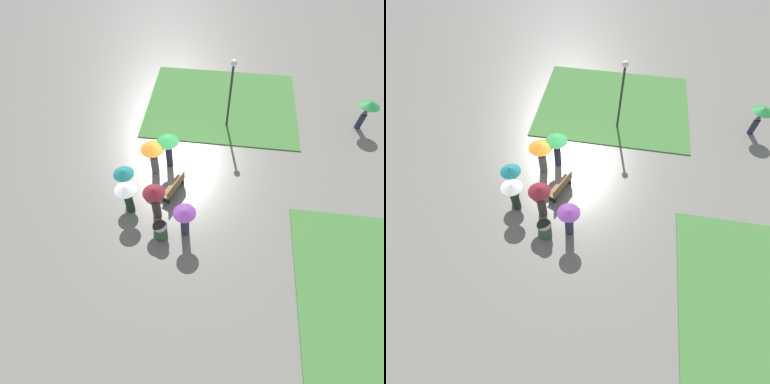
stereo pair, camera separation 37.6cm
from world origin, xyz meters
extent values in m
plane|color=slate|center=(0.00, 0.00, 0.00)|extent=(90.00, 90.00, 0.00)
cube|color=#427A38|center=(-5.63, 1.78, 0.03)|extent=(7.02, 8.98, 0.06)
cube|color=#427A38|center=(6.50, 8.31, 0.03)|extent=(9.64, 5.76, 0.06)
cube|color=brown|center=(1.36, -0.11, 0.42)|extent=(1.57, 0.97, 0.05)
cube|color=brown|center=(1.43, 0.06, 0.68)|extent=(1.42, 0.63, 0.45)
cube|color=#232326|center=(0.75, 0.15, 0.20)|extent=(0.22, 0.38, 0.40)
cube|color=#232326|center=(1.97, -0.36, 0.20)|extent=(0.22, 0.38, 0.40)
cylinder|color=#2D2D30|center=(-3.75, 2.18, 1.86)|extent=(0.12, 0.12, 3.72)
sphere|color=white|center=(-3.75, 2.18, 3.88)|extent=(0.32, 0.32, 0.32)
cylinder|color=#335638|center=(3.79, -0.25, 0.42)|extent=(0.57, 0.57, 0.83)
cylinder|color=black|center=(3.79, -0.25, 0.85)|extent=(0.62, 0.62, 0.03)
cylinder|color=#47382D|center=(2.74, -0.62, 0.59)|extent=(0.54, 0.54, 1.17)
sphere|color=brown|center=(2.74, -0.62, 1.27)|extent=(0.20, 0.20, 0.20)
cylinder|color=#4C4C4F|center=(2.74, -0.62, 1.55)|extent=(0.02, 0.02, 0.35)
cone|color=maroon|center=(2.74, -0.62, 1.86)|extent=(0.96, 0.96, 0.28)
cylinder|color=#1E3328|center=(2.60, -1.90, 0.49)|extent=(0.38, 0.38, 0.98)
sphere|color=beige|center=(2.60, -1.90, 1.08)|extent=(0.21, 0.21, 0.21)
cylinder|color=#4C4C4F|center=(2.60, -1.90, 1.36)|extent=(0.02, 0.02, 0.35)
cone|color=white|center=(2.60, -1.90, 1.66)|extent=(0.95, 0.95, 0.23)
cylinder|color=#282D47|center=(3.46, 0.76, 0.51)|extent=(0.52, 0.52, 1.02)
sphere|color=brown|center=(3.46, 0.76, 1.12)|extent=(0.20, 0.20, 0.20)
cylinder|color=#4C4C4F|center=(3.46, 0.76, 1.39)|extent=(0.02, 0.02, 0.35)
cone|color=#703389|center=(3.46, 0.76, 1.66)|extent=(0.95, 0.95, 0.19)
cylinder|color=#282D47|center=(-0.35, -0.57, 0.56)|extent=(0.46, 0.46, 1.11)
sphere|color=tan|center=(-0.35, -0.57, 1.22)|extent=(0.21, 0.21, 0.21)
cylinder|color=#4C4C4F|center=(-0.35, -0.57, 1.50)|extent=(0.02, 0.02, 0.35)
cone|color=#237A38|center=(-0.35, -0.57, 1.79)|extent=(1.07, 1.07, 0.23)
cylinder|color=slate|center=(0.18, -1.21, 0.53)|extent=(0.45, 0.45, 1.05)
sphere|color=brown|center=(0.18, -1.21, 1.16)|extent=(0.23, 0.23, 0.23)
cylinder|color=#4C4C4F|center=(0.18, -1.21, 1.45)|extent=(0.02, 0.02, 0.35)
cone|color=orange|center=(0.18, -1.21, 1.75)|extent=(1.13, 1.13, 0.25)
cylinder|color=#1E3328|center=(1.79, -2.19, 0.50)|extent=(0.36, 0.36, 1.00)
sphere|color=brown|center=(1.79, -2.19, 1.11)|extent=(0.22, 0.22, 0.22)
cylinder|color=#4C4C4F|center=(1.79, -2.19, 1.40)|extent=(0.02, 0.02, 0.35)
cone|color=#197075|center=(1.79, -2.19, 1.70)|extent=(0.93, 0.93, 0.26)
cylinder|color=#282D47|center=(-4.51, 9.66, 0.48)|extent=(0.44, 0.44, 0.95)
sphere|color=brown|center=(-4.51, 9.66, 1.06)|extent=(0.21, 0.21, 0.21)
cylinder|color=#4C4C4F|center=(-4.51, 9.66, 1.34)|extent=(0.02, 0.02, 0.35)
cone|color=#237A38|center=(-4.51, 9.66, 1.65)|extent=(1.10, 1.10, 0.26)
camera|label=1|loc=(9.74, 1.85, 11.77)|focal=28.00mm
camera|label=2|loc=(9.69, 2.22, 11.77)|focal=28.00mm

